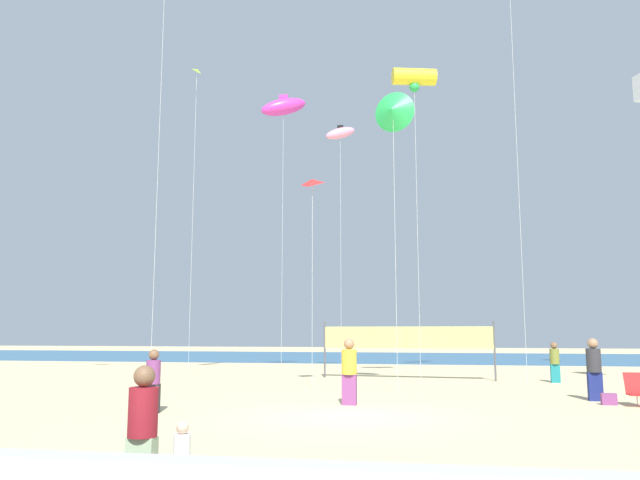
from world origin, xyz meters
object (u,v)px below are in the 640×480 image
Objects in this scene: beachgoer_plum_shirt at (153,379)px; kite_yellow_tube at (414,78)px; beach_handbag at (609,399)px; kite_magenta_inflatable at (283,107)px; mother_figure at (143,426)px; folding_beach_chair at (636,389)px; beachgoer_charcoal_shirt at (594,367)px; kite_green_delta at (393,111)px; kite_lime_diamond at (197,81)px; toddler_figure at (182,457)px; volleyball_net at (406,340)px; kite_red_diamond at (312,183)px; kite_pink_inflatable at (340,134)px; beachgoer_olive_shirt at (555,361)px; beachgoer_mustard_shirt at (349,369)px.

kite_yellow_tube is at bearing -96.39° from beachgoer_plum_shirt.
beach_handbag is 19.81m from kite_magenta_inflatable.
mother_figure reaches higher than folding_beach_chair.
kite_green_delta is at bearing -23.85° from beachgoer_charcoal_shirt.
kite_lime_diamond is (-15.04, 7.10, 13.09)m from beach_handbag.
toddler_figure reaches higher than beach_handbag.
beachgoer_charcoal_shirt is at bearing -37.42° from kite_magenta_inflatable.
toddler_figure is 0.13× the size of volleyball_net.
volleyball_net is at bearing 75.74° from toddler_figure.
beach_handbag is 14.12m from kite_yellow_tube.
volleyball_net is 0.69× the size of kite_green_delta.
kite_red_diamond is at bearing -154.75° from folding_beach_chair.
folding_beach_chair reaches higher than beach_handbag.
kite_magenta_inflatable is at bearing -163.81° from kite_pink_inflatable.
kite_lime_diamond reaches higher than volleyball_net.
volleyball_net reaches higher than mother_figure.
beachgoer_plum_shirt is 0.22× the size of volleyball_net.
kite_magenta_inflatable is (-0.03, 13.68, 11.96)m from beachgoer_plum_shirt.
toddler_figure is 0.59× the size of beachgoer_plum_shirt.
kite_magenta_inflatable is (-11.66, 9.84, 12.64)m from beach_handbag.
beachgoer_plum_shirt is (-11.56, -11.36, -0.01)m from beachgoer_olive_shirt.
kite_red_diamond is (6.18, -4.36, -5.99)m from kite_lime_diamond.
kite_pink_inflatable reaches higher than folding_beach_chair.
beachgoer_mustard_shirt is (0.76, 10.02, 0.48)m from toddler_figure.
volleyball_net is at bearing -30.44° from beachgoer_olive_shirt.
kite_red_diamond is at bearing -84.85° from beachgoer_plum_shirt.
beachgoer_olive_shirt is 0.12× the size of kite_magenta_inflatable.
kite_yellow_tube reaches higher than beachgoer_plum_shirt.
mother_figure is 19.77m from volleyball_net.
beachgoer_charcoal_shirt is 0.24× the size of kite_red_diamond.
toddler_figure is at bearing 145.17° from beachgoer_plum_shirt.
kite_green_delta reaches higher than toddler_figure.
kite_red_diamond is (2.76, 6.58, 6.42)m from beachgoer_plum_shirt.
volleyball_net is (-6.53, 8.42, 1.16)m from folding_beach_chair.
kite_pink_inflatable is 8.97m from kite_red_diamond.
kite_magenta_inflatable is (-11.55, 8.83, 11.83)m from beachgoer_charcoal_shirt.
toddler_figure is 14.51m from beachgoer_charcoal_shirt.
mother_figure is at bearing -126.04° from beach_handbag.
kite_yellow_tube is 6.63m from kite_red_diamond.
kite_magenta_inflatable is (-5.80, 1.61, 11.17)m from volleyball_net.
kite_lime_diamond reaches higher than folding_beach_chair.
kite_magenta_inflatable reaches higher than folding_beach_chair.
kite_lime_diamond is 1.03× the size of kite_magenta_inflatable.
beachgoer_olive_shirt is at bearing 137.78° from folding_beach_chair.
kite_lime_diamond is at bearing -119.11° from beachgoer_mustard_shirt.
kite_red_diamond is (-8.86, 2.74, 7.10)m from beach_handbag.
mother_figure is at bearing 10.10° from beachgoer_mustard_shirt.
folding_beach_chair is at bearing -135.55° from beachgoer_plum_shirt.
toddler_figure is at bearing -79.63° from kite_magenta_inflatable.
beachgoer_charcoal_shirt is at bearing -129.25° from beachgoer_plum_shirt.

